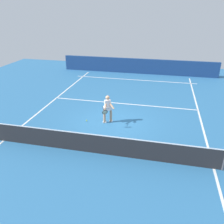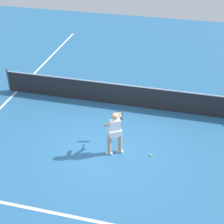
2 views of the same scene
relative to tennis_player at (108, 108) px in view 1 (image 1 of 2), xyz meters
The scene contains 9 objects.
ground_plane 0.92m from the tennis_player, 154.95° to the left, with size 28.53×28.53×0.00m, color teal.
court_back_wall 10.53m from the tennis_player, 91.77° to the right, with size 14.33×0.24×1.37m, color navy.
baseline_marking 8.37m from the tennis_player, 92.23° to the right, with size 10.33×0.10×0.01m, color white.
service_line_marking 2.96m from the tennis_player, 96.58° to the right, with size 9.33×0.10×0.01m, color white.
sideline_left_marking 5.06m from the tennis_player, behind, with size 0.10×19.95×0.01m, color white.
sideline_right_marking 4.42m from the tennis_player, ahead, with size 0.10×19.95×0.01m, color white.
court_net 2.98m from the tennis_player, 96.31° to the left, with size 10.01×0.08×1.01m.
tennis_player is the anchor object (origin of this frame).
tennis_ball_near 1.44m from the tennis_player, ahead, with size 0.07×0.07×0.07m, color #D1E533.
Camera 1 is at (-2.41, 10.75, 5.77)m, focal length 37.08 mm.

